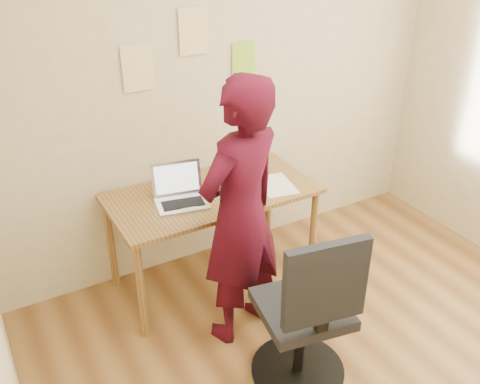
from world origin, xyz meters
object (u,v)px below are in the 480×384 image
desk (212,203)px  laptop (180,194)px  person (240,215)px  office_chair (307,321)px  phone (253,197)px

desk → laptop: (-0.24, -0.01, 0.14)m
desk → person: 0.56m
laptop → office_chair: bearing=-65.1°
desk → person: bearing=-98.2°
office_chair → person: (-0.09, 0.58, 0.40)m
phone → office_chair: size_ratio=0.14×
desk → phone: 0.30m
desk → person: person is taller
phone → office_chair: bearing=-115.5°
phone → person: bearing=-145.0°
desk → office_chair: size_ratio=1.32×
phone → laptop: bearing=141.4°
phone → person: 0.43m
office_chair → person: size_ratio=0.62×
laptop → phone: size_ratio=2.58×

